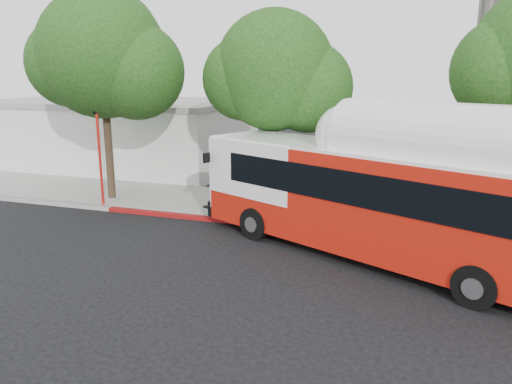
% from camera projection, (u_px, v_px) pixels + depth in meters
% --- Properties ---
extents(ground, '(120.00, 120.00, 0.00)m').
position_uv_depth(ground, '(251.00, 263.00, 16.32)').
color(ground, black).
rests_on(ground, ground).
extents(sidewalk, '(60.00, 5.00, 0.15)m').
position_uv_depth(sidewalk, '(298.00, 209.00, 22.29)').
color(sidewalk, gray).
rests_on(sidewalk, ground).
extents(curb_strip, '(60.00, 0.30, 0.15)m').
position_uv_depth(curb_strip, '(283.00, 226.00, 19.90)').
color(curb_strip, gray).
rests_on(curb_strip, ground).
extents(red_curb_segment, '(10.00, 0.32, 0.16)m').
position_uv_depth(red_curb_segment, '(213.00, 219.00, 20.82)').
color(red_curb_segment, maroon).
rests_on(red_curb_segment, ground).
extents(street_tree_left, '(6.67, 5.80, 9.74)m').
position_uv_depth(street_tree_left, '(112.00, 60.00, 22.50)').
color(street_tree_left, '#2D2116').
rests_on(street_tree_left, ground).
extents(street_tree_mid, '(5.75, 5.00, 8.62)m').
position_uv_depth(street_tree_mid, '(284.00, 76.00, 20.69)').
color(street_tree_mid, '#2D2116').
rests_on(street_tree_mid, ground).
extents(low_commercial_bldg, '(16.20, 10.20, 4.25)m').
position_uv_depth(low_commercial_bldg, '(120.00, 132.00, 33.02)').
color(low_commercial_bldg, silver).
rests_on(low_commercial_bldg, ground).
extents(transit_bus, '(13.92, 8.26, 4.21)m').
position_uv_depth(transit_bus, '(381.00, 202.00, 16.12)').
color(transit_bus, '#B7190C').
rests_on(transit_bus, ground).
extents(signal_pole, '(0.13, 0.43, 4.54)m').
position_uv_depth(signal_pole, '(100.00, 158.00, 22.31)').
color(signal_pole, red).
rests_on(signal_pole, ground).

